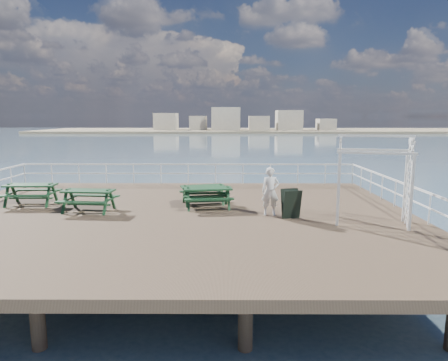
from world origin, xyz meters
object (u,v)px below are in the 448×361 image
at_px(picnic_table_a, 88,196).
at_px(person, 270,191).
at_px(trellis_arbor, 373,185).
at_px(picnic_table_b, 203,191).
at_px(picnic_table_c, 208,193).
at_px(picnic_table_d, 31,190).

xyz_separation_m(picnic_table_a, person, (6.87, -0.56, 0.28)).
relative_size(trellis_arbor, person, 1.69).
bearing_deg(picnic_table_b, picnic_table_c, -85.39).
height_order(picnic_table_a, person, person).
xyz_separation_m(picnic_table_d, trellis_arbor, (12.93, -2.84, 0.71)).
distance_m(picnic_table_a, picnic_table_d, 2.98).
bearing_deg(picnic_table_b, picnic_table_a, -177.31).
height_order(picnic_table_b, picnic_table_d, picnic_table_d).
bearing_deg(picnic_table_d, picnic_table_c, -5.63).
xyz_separation_m(trellis_arbor, person, (-3.30, 1.15, -0.45)).
xyz_separation_m(picnic_table_c, picnic_table_d, (-7.29, 0.52, 0.03)).
bearing_deg(picnic_table_c, picnic_table_b, 101.69).
bearing_deg(person, picnic_table_d, 172.34).
height_order(picnic_table_a, picnic_table_b, picnic_table_a).
xyz_separation_m(picnic_table_a, picnic_table_d, (-2.76, 1.13, 0.02)).
height_order(picnic_table_d, trellis_arbor, trellis_arbor).
bearing_deg(picnic_table_b, person, -49.84).
bearing_deg(person, picnic_table_a, 177.65).
distance_m(picnic_table_a, picnic_table_b, 4.49).
xyz_separation_m(picnic_table_a, picnic_table_b, (4.30, 1.30, -0.04)).
bearing_deg(trellis_arbor, picnic_table_c, 173.34).
height_order(picnic_table_d, person, person).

